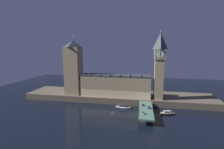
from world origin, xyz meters
TOP-DOWN VIEW (x-y plane):
  - ground_plane at (0.00, 0.00)m, footprint 400.00×400.00m
  - embankment at (0.00, 39.00)m, footprint 220.00×42.00m
  - parliament_hall at (-1.60, 29.14)m, footprint 77.86×17.63m
  - clock_tower at (45.30, 26.16)m, footprint 11.50×11.61m
  - victoria_tower at (-52.47, 30.13)m, footprint 17.61×17.61m
  - bridge at (32.10, -5.00)m, footprint 12.30×46.00m
  - car_northbound_lead at (29.39, 3.16)m, footprint 1.84×4.09m
  - car_northbound_trail at (29.39, -17.30)m, footprint 2.06×3.95m
  - car_southbound_trail at (34.81, -2.21)m, footprint 1.92×4.61m
  - pedestrian_mid_walk at (37.51, -4.51)m, footprint 0.38×0.38m
  - street_lamp_near at (26.29, -19.72)m, footprint 1.34×0.60m
  - street_lamp_mid at (37.91, -5.00)m, footprint 1.34×0.60m
  - boat_upstream at (9.67, 8.76)m, footprint 16.28×4.82m
  - boat_downstream at (51.73, 0.05)m, footprint 14.63×7.43m

SIDE VIEW (x-z plane):
  - ground_plane at x=0.00m, z-range 0.00..0.00m
  - boat_downstream at x=51.73m, z-range -0.53..3.43m
  - boat_upstream at x=9.67m, z-range -0.55..3.55m
  - embankment at x=0.00m, z-range 0.00..6.87m
  - bridge at x=32.10m, z-range 1.01..7.18m
  - car_southbound_trail at x=34.81m, z-range 6.13..7.58m
  - car_northbound_lead at x=29.39m, z-range 6.12..7.67m
  - car_northbound_trail at x=29.39m, z-range 6.12..7.68m
  - pedestrian_mid_walk at x=37.51m, z-range 6.22..7.90m
  - street_lamp_near at x=26.29m, z-range 6.94..12.97m
  - street_lamp_mid at x=37.91m, z-range 6.96..13.22m
  - parliament_hall at x=-1.60m, z-range 4.38..33.91m
  - victoria_tower at x=-52.47m, z-range 4.00..73.14m
  - clock_tower at x=45.30m, z-range 9.00..80.65m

